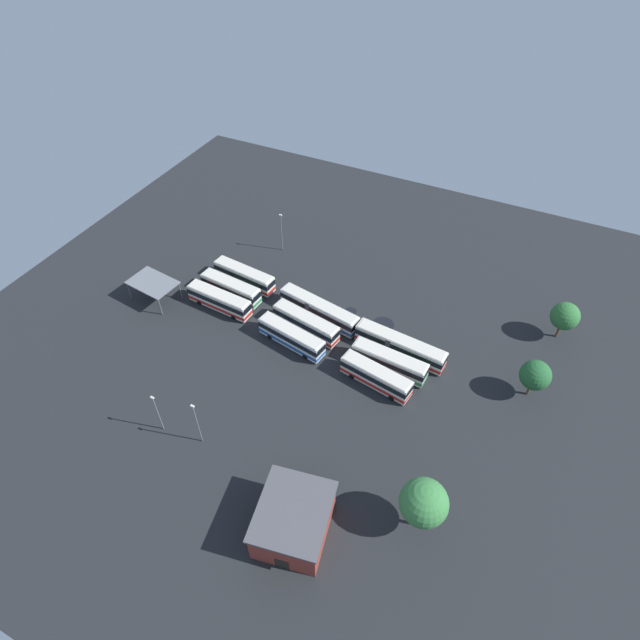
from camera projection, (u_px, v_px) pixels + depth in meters
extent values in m
plane|color=black|center=(305.00, 330.00, 90.94)|extent=(112.89, 112.89, 0.00)
cube|color=silver|center=(219.00, 300.00, 93.56)|extent=(12.60, 3.41, 3.14)
cube|color=beige|center=(218.00, 293.00, 92.41)|extent=(12.09, 3.17, 0.14)
cube|color=black|center=(219.00, 298.00, 93.21)|extent=(12.67, 3.45, 1.00)
cube|color=red|center=(220.00, 304.00, 94.18)|extent=(12.67, 3.45, 0.63)
cube|color=black|center=(247.00, 310.00, 90.94)|extent=(0.20, 2.13, 1.15)
cylinder|color=black|center=(242.00, 309.00, 93.90)|extent=(1.02, 0.37, 1.00)
cylinder|color=black|center=(234.00, 317.00, 92.43)|extent=(1.02, 0.37, 1.00)
cylinder|color=black|center=(208.00, 295.00, 96.63)|extent=(1.02, 0.37, 1.00)
cylinder|color=black|center=(200.00, 303.00, 95.16)|extent=(1.02, 0.37, 1.00)
cube|color=silver|center=(231.00, 288.00, 95.88)|extent=(12.15, 3.67, 3.14)
cube|color=beige|center=(230.00, 282.00, 94.73)|extent=(11.65, 3.42, 0.14)
cube|color=black|center=(231.00, 286.00, 95.53)|extent=(12.21, 3.72, 1.00)
cube|color=#2D8C4C|center=(232.00, 292.00, 96.50)|extent=(12.21, 3.72, 0.63)
cube|color=black|center=(257.00, 297.00, 93.25)|extent=(0.25, 2.13, 1.15)
cylinder|color=black|center=(252.00, 297.00, 96.21)|extent=(1.02, 0.39, 1.00)
cylinder|color=black|center=(244.00, 305.00, 94.76)|extent=(1.02, 0.39, 1.00)
cylinder|color=black|center=(220.00, 284.00, 98.94)|extent=(1.02, 0.39, 1.00)
cylinder|color=black|center=(212.00, 291.00, 97.49)|extent=(1.02, 0.39, 1.00)
cube|color=silver|center=(244.00, 276.00, 98.40)|extent=(12.74, 3.88, 3.14)
cube|color=beige|center=(244.00, 269.00, 97.24)|extent=(12.22, 3.62, 0.14)
cube|color=black|center=(244.00, 274.00, 98.04)|extent=(12.81, 3.92, 1.00)
cube|color=red|center=(245.00, 280.00, 99.02)|extent=(12.81, 3.92, 0.63)
cube|color=black|center=(271.00, 285.00, 95.61)|extent=(0.28, 2.12, 1.15)
cylinder|color=black|center=(265.00, 285.00, 98.62)|extent=(1.03, 0.40, 1.00)
cylinder|color=black|center=(258.00, 292.00, 97.18)|extent=(1.03, 0.40, 1.00)
cylinder|color=black|center=(233.00, 271.00, 101.54)|extent=(1.03, 0.40, 1.00)
cylinder|color=black|center=(225.00, 278.00, 100.10)|extent=(1.03, 0.40, 1.00)
cube|color=silver|center=(291.00, 337.00, 87.15)|extent=(12.57, 4.74, 3.14)
cube|color=beige|center=(291.00, 330.00, 85.99)|extent=(12.05, 4.44, 0.14)
cube|color=black|center=(291.00, 335.00, 86.79)|extent=(12.63, 4.78, 1.00)
cube|color=#1E56A8|center=(292.00, 340.00, 87.77)|extent=(12.63, 4.78, 0.63)
cube|color=black|center=(321.00, 351.00, 84.13)|extent=(0.44, 2.11, 1.15)
cylinder|color=black|center=(314.00, 348.00, 87.19)|extent=(1.04, 0.47, 1.00)
cylinder|color=black|center=(305.00, 357.00, 85.82)|extent=(1.04, 0.47, 1.00)
cylinder|color=black|center=(279.00, 329.00, 90.40)|extent=(1.04, 0.47, 1.00)
cylinder|color=black|center=(270.00, 337.00, 89.03)|extent=(1.04, 0.47, 1.00)
cube|color=silver|center=(306.00, 323.00, 89.45)|extent=(12.77, 4.78, 3.14)
cube|color=beige|center=(306.00, 316.00, 88.29)|extent=(12.24, 4.49, 0.14)
cube|color=black|center=(306.00, 321.00, 89.09)|extent=(12.84, 4.83, 1.00)
cube|color=red|center=(306.00, 327.00, 90.07)|extent=(12.84, 4.83, 0.63)
cube|color=black|center=(336.00, 336.00, 86.39)|extent=(0.44, 2.11, 1.15)
cylinder|color=black|center=(328.00, 334.00, 89.47)|extent=(1.04, 0.47, 1.00)
cylinder|color=black|center=(320.00, 342.00, 88.10)|extent=(1.04, 0.47, 1.00)
cylinder|color=black|center=(293.00, 316.00, 92.73)|extent=(1.04, 0.47, 1.00)
cylinder|color=black|center=(284.00, 323.00, 91.36)|extent=(1.04, 0.47, 1.00)
cube|color=silver|center=(319.00, 310.00, 91.82)|extent=(15.73, 5.35, 3.14)
cube|color=beige|center=(319.00, 303.00, 90.67)|extent=(15.08, 5.03, 0.14)
cube|color=black|center=(319.00, 308.00, 91.47)|extent=(15.81, 5.40, 1.00)
cube|color=#1E56A8|center=(319.00, 313.00, 92.44)|extent=(15.81, 5.40, 0.63)
cube|color=black|center=(356.00, 326.00, 88.12)|extent=(0.44, 2.11, 1.15)
cube|color=#47474C|center=(311.00, 306.00, 92.54)|extent=(1.36, 2.77, 3.01)
cylinder|color=black|center=(345.00, 323.00, 91.44)|extent=(1.04, 0.48, 1.00)
cylinder|color=black|center=(337.00, 331.00, 90.07)|extent=(1.04, 0.48, 1.00)
cylinder|color=black|center=(302.00, 301.00, 95.50)|extent=(1.04, 0.48, 1.00)
cylinder|color=black|center=(294.00, 308.00, 94.13)|extent=(1.04, 0.48, 1.00)
cube|color=silver|center=(376.00, 376.00, 81.09)|extent=(11.98, 4.51, 3.14)
cube|color=beige|center=(377.00, 370.00, 79.93)|extent=(11.49, 4.23, 0.14)
cube|color=black|center=(376.00, 374.00, 80.73)|extent=(12.05, 4.56, 1.00)
cube|color=red|center=(376.00, 380.00, 81.71)|extent=(12.05, 4.56, 0.63)
cube|color=black|center=(410.00, 392.00, 78.24)|extent=(0.41, 2.11, 1.15)
cylinder|color=black|center=(399.00, 388.00, 81.24)|extent=(1.04, 0.46, 1.00)
cylinder|color=black|center=(392.00, 398.00, 79.86)|extent=(1.04, 0.46, 1.00)
cylinder|color=black|center=(360.00, 367.00, 84.24)|extent=(1.04, 0.46, 1.00)
cylinder|color=black|center=(352.00, 376.00, 82.86)|extent=(1.04, 0.46, 1.00)
cube|color=silver|center=(389.00, 362.00, 83.26)|extent=(12.57, 3.44, 3.14)
cube|color=beige|center=(390.00, 355.00, 82.11)|extent=(12.06, 3.20, 0.14)
cube|color=black|center=(390.00, 359.00, 82.91)|extent=(12.63, 3.48, 1.00)
cube|color=#2D8C4C|center=(389.00, 365.00, 83.88)|extent=(12.63, 3.48, 0.63)
cube|color=black|center=(426.00, 374.00, 80.63)|extent=(0.21, 2.13, 1.15)
cylinder|color=black|center=(413.00, 371.00, 83.60)|extent=(1.02, 0.37, 1.00)
cylinder|color=black|center=(408.00, 381.00, 82.13)|extent=(1.02, 0.37, 1.00)
cylinder|color=black|center=(370.00, 353.00, 86.33)|extent=(1.02, 0.37, 1.00)
cylinder|color=black|center=(364.00, 363.00, 84.86)|extent=(1.02, 0.37, 1.00)
cube|color=silver|center=(400.00, 346.00, 85.67)|extent=(15.69, 4.05, 3.14)
cube|color=beige|center=(401.00, 339.00, 84.52)|extent=(15.05, 3.79, 0.14)
cube|color=black|center=(400.00, 344.00, 85.32)|extent=(15.77, 4.10, 1.00)
cube|color=red|center=(399.00, 349.00, 86.29)|extent=(15.77, 4.10, 0.63)
cube|color=black|center=(445.00, 362.00, 82.37)|extent=(0.26, 2.13, 1.15)
cube|color=#47474C|center=(391.00, 342.00, 86.30)|extent=(1.15, 2.72, 3.01)
cylinder|color=black|center=(429.00, 358.00, 85.58)|extent=(1.02, 0.39, 1.00)
cylinder|color=black|center=(423.00, 368.00, 84.13)|extent=(1.02, 0.39, 1.00)
cylinder|color=black|center=(377.00, 336.00, 89.14)|extent=(1.02, 0.39, 1.00)
cylinder|color=black|center=(370.00, 345.00, 87.69)|extent=(1.02, 0.39, 1.00)
cube|color=maroon|center=(294.00, 521.00, 64.11)|extent=(9.87, 10.99, 4.95)
cube|color=#4C4C51|center=(293.00, 511.00, 62.24)|extent=(10.46, 11.65, 0.36)
cube|color=black|center=(282.00, 564.00, 61.77)|extent=(1.78, 0.39, 2.20)
cube|color=slate|center=(152.00, 283.00, 94.01)|extent=(9.15, 6.67, 0.20)
cylinder|color=#59595B|center=(180.00, 291.00, 95.39)|extent=(0.20, 0.20, 3.74)
cylinder|color=#59595B|center=(160.00, 307.00, 92.35)|extent=(0.20, 0.20, 3.74)
cylinder|color=#59595B|center=(150.00, 276.00, 98.45)|extent=(0.20, 0.20, 3.74)
cylinder|color=#59595B|center=(129.00, 291.00, 95.41)|extent=(0.20, 0.20, 3.74)
cylinder|color=slate|center=(282.00, 233.00, 104.39)|extent=(0.16, 0.16, 8.24)
cube|color=silver|center=(280.00, 215.00, 101.36)|extent=(0.56, 0.28, 0.20)
cylinder|color=slate|center=(158.00, 414.00, 73.87)|extent=(0.16, 0.16, 7.40)
cube|color=silver|center=(152.00, 398.00, 71.14)|extent=(0.56, 0.28, 0.20)
cylinder|color=slate|center=(198.00, 425.00, 72.09)|extent=(0.16, 0.16, 8.30)
cube|color=silver|center=(192.00, 406.00, 69.05)|extent=(0.56, 0.28, 0.20)
cylinder|color=brown|center=(558.00, 330.00, 88.81)|extent=(0.44, 0.44, 2.84)
sphere|color=#2D6B33|center=(565.00, 316.00, 86.39)|extent=(4.74, 4.74, 4.74)
cylinder|color=brown|center=(419.00, 518.00, 65.11)|extent=(0.44, 0.44, 3.41)
sphere|color=#387A3D|center=(424.00, 503.00, 62.10)|extent=(6.03, 6.03, 6.03)
cylinder|color=brown|center=(529.00, 389.00, 80.09)|extent=(0.44, 0.44, 2.60)
sphere|color=#235B2D|center=(535.00, 375.00, 77.78)|extent=(4.67, 4.67, 4.67)
cylinder|color=black|center=(351.00, 311.00, 94.23)|extent=(2.17, 2.17, 0.01)
cylinder|color=black|center=(383.00, 324.00, 91.85)|extent=(3.87, 3.87, 0.01)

